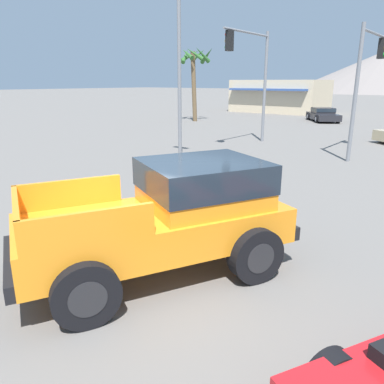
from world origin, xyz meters
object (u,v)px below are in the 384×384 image
at_px(orange_pickup_truck, 173,211).
at_px(traffic_light_main, 251,65).
at_px(street_lamp_post, 179,32).
at_px(palm_tree_tall, 195,65).
at_px(parked_car_dark, 323,114).
at_px(traffic_light_crosswalk, 369,68).

xyz_separation_m(orange_pickup_truck, traffic_light_main, (-5.97, 12.99, 2.99)).
xyz_separation_m(orange_pickup_truck, street_lamp_post, (-5.24, 6.45, 3.86)).
bearing_deg(orange_pickup_truck, palm_tree_tall, 153.20).
bearing_deg(street_lamp_post, parked_car_dark, 95.21).
relative_size(orange_pickup_truck, traffic_light_main, 0.87).
distance_m(parked_car_dark, palm_tree_tall, 11.61).
relative_size(orange_pickup_truck, street_lamp_post, 0.61).
height_order(parked_car_dark, traffic_light_crosswalk, traffic_light_crosswalk).
height_order(traffic_light_main, street_lamp_post, street_lamp_post).
distance_m(parked_car_dark, traffic_light_crosswalk, 16.30).
relative_size(orange_pickup_truck, palm_tree_tall, 0.85).
distance_m(parked_car_dark, traffic_light_main, 15.23).
relative_size(orange_pickup_truck, traffic_light_crosswalk, 0.93).
bearing_deg(parked_car_dark, orange_pickup_truck, 68.12).
relative_size(parked_car_dark, traffic_light_main, 0.76).
relative_size(street_lamp_post, palm_tree_tall, 1.39).
height_order(street_lamp_post, palm_tree_tall, street_lamp_post).
distance_m(orange_pickup_truck, palm_tree_tall, 26.68).
bearing_deg(palm_tree_tall, traffic_light_main, -39.54).
bearing_deg(orange_pickup_truck, street_lamp_post, 155.40).
relative_size(traffic_light_main, street_lamp_post, 0.70).
distance_m(orange_pickup_truck, parked_car_dark, 28.68).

